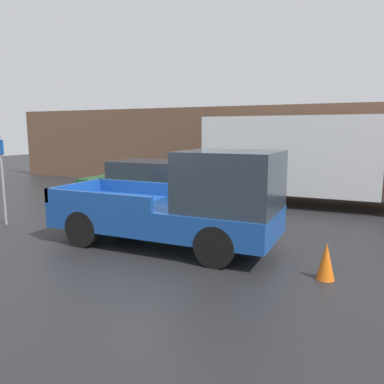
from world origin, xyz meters
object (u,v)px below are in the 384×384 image
object	(u,v)px
pickup_truck	(187,203)
delivery_truck	(310,157)
traffic_cone	(326,261)
parking_sign	(2,176)
car	(148,185)

from	to	relation	value
pickup_truck	delivery_truck	bearing A→B (deg)	73.78
traffic_cone	parking_sign	bearing A→B (deg)	176.88
pickup_truck	parking_sign	bearing A→B (deg)	-178.00
pickup_truck	traffic_cone	bearing A→B (deg)	-12.37
car	traffic_cone	size ratio (longest dim) A/B	6.43
car	pickup_truck	bearing A→B (deg)	-47.58
pickup_truck	parking_sign	size ratio (longest dim) A/B	2.10
car	parking_sign	distance (m)	4.31
parking_sign	car	bearing A→B (deg)	52.48
pickup_truck	traffic_cone	size ratio (longest dim) A/B	7.70
traffic_cone	car	bearing A→B (deg)	146.93
car	delivery_truck	world-z (taller)	delivery_truck
traffic_cone	delivery_truck	bearing A→B (deg)	99.58
delivery_truck	pickup_truck	bearing A→B (deg)	-106.22
parking_sign	delivery_truck	bearing A→B (deg)	41.36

